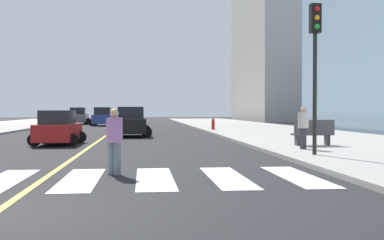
# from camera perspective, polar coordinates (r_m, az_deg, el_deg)

# --- Properties ---
(sidewalk_kerb_east) EXTENTS (10.00, 120.00, 0.15)m
(sidewalk_kerb_east) POSITION_cam_1_polar(r_m,az_deg,el_deg) (29.50, 13.50, -1.99)
(sidewalk_kerb_east) COLOR #9E9B93
(sidewalk_kerb_east) RESTS_ON ground
(crosswalk_paint) EXTENTS (13.50, 4.00, 0.01)m
(crosswalk_paint) POSITION_cam_1_polar(r_m,az_deg,el_deg) (12.14, -17.39, -6.83)
(crosswalk_paint) COLOR silver
(crosswalk_paint) RESTS_ON ground
(lane_divider_paint) EXTENTS (0.16, 80.00, 0.01)m
(lane_divider_paint) POSITION_cam_1_polar(r_m,az_deg,el_deg) (47.87, -8.78, -0.85)
(lane_divider_paint) COLOR yellow
(lane_divider_paint) RESTS_ON ground
(parking_garage_concrete) EXTENTS (18.00, 24.00, 23.44)m
(parking_garage_concrete) POSITION_cam_1_polar(r_m,az_deg,el_deg) (79.44, 12.83, 8.40)
(parking_garage_concrete) COLOR #9E9B93
(parking_garage_concrete) RESTS_ON ground
(car_gray_nearest) EXTENTS (2.88, 4.54, 2.01)m
(car_gray_nearest) POSITION_cam_1_polar(r_m,az_deg,el_deg) (58.96, -13.38, 0.42)
(car_gray_nearest) COLOR slate
(car_gray_nearest) RESTS_ON ground
(car_blue_second) EXTENTS (2.85, 4.52, 2.00)m
(car_blue_second) POSITION_cam_1_polar(r_m,az_deg,el_deg) (52.76, -10.53, 0.34)
(car_blue_second) COLOR #2D479E
(car_blue_second) RESTS_ON ground
(car_black_third) EXTENTS (2.68, 4.27, 1.90)m
(car_black_third) POSITION_cam_1_polar(r_m,az_deg,el_deg) (31.02, -7.29, -0.30)
(car_black_third) COLOR black
(car_black_third) RESTS_ON ground
(car_red_fourth) EXTENTS (2.44, 3.81, 1.68)m
(car_red_fourth) POSITION_cam_1_polar(r_m,az_deg,el_deg) (24.16, -15.65, -1.01)
(car_red_fourth) COLOR red
(car_red_fourth) RESTS_ON ground
(traffic_light_near_corner) EXTENTS (0.36, 0.41, 5.19)m
(traffic_light_near_corner) POSITION_cam_1_polar(r_m,az_deg,el_deg) (17.14, 14.46, 8.14)
(traffic_light_near_corner) COLOR black
(traffic_light_near_corner) RESTS_ON sidewalk_kerb_east
(park_bench) EXTENTS (1.80, 0.57, 1.12)m
(park_bench) POSITION_cam_1_polar(r_m,az_deg,el_deg) (21.52, 14.21, -1.51)
(park_bench) COLOR #47474C
(park_bench) RESTS_ON sidewalk_kerb_east
(pedestrian_crossing) EXTENTS (0.42, 0.42, 1.72)m
(pedestrian_crossing) POSITION_cam_1_polar(r_m,az_deg,el_deg) (12.63, -9.23, -2.19)
(pedestrian_crossing) COLOR slate
(pedestrian_crossing) RESTS_ON ground
(pedestrian_waiting_east) EXTENTS (0.41, 0.41, 1.67)m
(pedestrian_waiting_east) POSITION_cam_1_polar(r_m,az_deg,el_deg) (19.43, 13.11, -0.67)
(pedestrian_waiting_east) COLOR #38383D
(pedestrian_waiting_east) RESTS_ON sidewalk_kerb_east
(fire_hydrant) EXTENTS (0.26, 0.26, 0.89)m
(fire_hydrant) POSITION_cam_1_polar(r_m,az_deg,el_deg) (37.88, 2.53, -0.50)
(fire_hydrant) COLOR red
(fire_hydrant) RESTS_ON sidewalk_kerb_east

